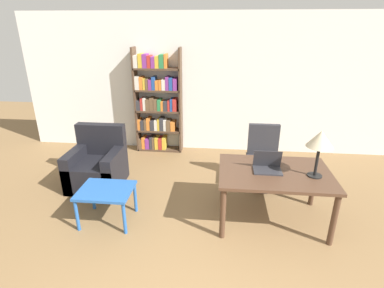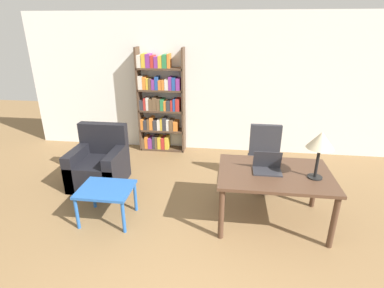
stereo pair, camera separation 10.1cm
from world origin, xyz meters
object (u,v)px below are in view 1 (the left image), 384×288
laptop (267,166)px  table_lamp (320,140)px  armchair (98,167)px  side_table_blue (106,194)px  bookshelf (156,104)px  desk (274,178)px  office_chair (263,159)px

laptop → table_lamp: bearing=-10.4°
laptop → armchair: (-2.57, 0.68, -0.47)m
side_table_blue → bookshelf: 2.57m
desk → laptop: size_ratio=3.99×
office_chair → armchair: bearing=-174.0°
desk → armchair: bearing=165.2°
laptop → side_table_blue: bearing=-172.6°
armchair → desk: bearing=-14.8°
desk → laptop: laptop is taller
armchair → side_table_blue: bearing=-61.5°
table_lamp → desk: bearing=170.6°
desk → bookshelf: size_ratio=0.68×
laptop → side_table_blue: (-2.06, -0.27, -0.37)m
laptop → armchair: size_ratio=0.37×
bookshelf → office_chair: bearing=-32.6°
laptop → side_table_blue: laptop is taller
laptop → table_lamp: size_ratio=0.60×
laptop → side_table_blue: size_ratio=0.52×
laptop → side_table_blue: 2.11m
desk → bookshelf: 3.04m
armchair → office_chair: bearing=6.0°
table_lamp → office_chair: (-0.48, 1.06, -0.75)m
office_chair → bookshelf: bearing=147.4°
desk → laptop: (-0.10, 0.03, 0.15)m
laptop → table_lamp: (0.56, -0.10, 0.42)m
bookshelf → laptop: bearing=-49.5°
desk → office_chair: 1.00m
desk → laptop: bearing=165.0°
office_chair → side_table_blue: office_chair is taller
desk → armchair: (-2.67, 0.71, -0.32)m
bookshelf → desk: bearing=-48.4°
office_chair → armchair: 2.67m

